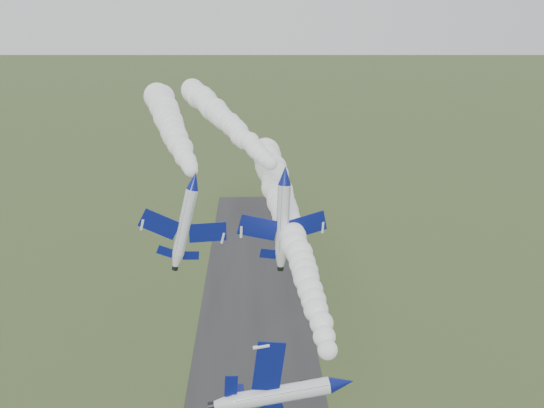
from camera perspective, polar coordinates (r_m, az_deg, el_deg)
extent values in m
cylinder|color=white|center=(50.95, 6.55, -16.41)|extent=(2.21, 7.83, 1.53)
cone|color=white|center=(54.80, 5.39, -13.73)|extent=(1.67, 1.79, 1.53)
cylinder|color=black|center=(55.57, 5.19, -13.25)|extent=(0.82, 0.62, 0.78)
ellipsoid|color=black|center=(49.44, 7.72, -17.54)|extent=(1.25, 2.73, 1.02)
cube|color=navy|center=(50.01, 5.94, -13.40)|extent=(0.81, 2.25, 4.22)
cube|color=navy|center=(53.14, 6.46, -18.43)|extent=(0.81, 2.25, 4.22)
cube|color=navy|center=(53.33, 5.45, -12.85)|extent=(0.39, 1.04, 1.84)
cube|color=navy|center=(54.92, 5.72, -15.46)|extent=(0.39, 1.04, 1.84)
cube|color=navy|center=(54.10, 6.90, -14.05)|extent=(2.15, 1.65, 0.35)
cylinder|color=white|center=(72.07, -7.35, 2.19)|extent=(3.13, 8.44, 1.79)
cone|color=navy|center=(67.06, -7.00, 1.05)|extent=(2.12, 2.43, 1.79)
cone|color=white|center=(76.91, -7.64, 3.14)|extent=(2.06, 2.04, 1.79)
cylinder|color=black|center=(77.86, -7.69, 3.31)|extent=(0.99, 0.73, 0.91)
ellipsoid|color=black|center=(69.89, -7.12, 2.17)|extent=(1.65, 2.99, 1.19)
cube|color=navy|center=(72.55, -9.70, 2.65)|extent=(4.75, 3.06, 1.23)
cube|color=navy|center=(73.29, -5.17, 1.82)|extent=(4.75, 3.06, 1.23)
cube|color=navy|center=(75.88, -8.75, 3.20)|extent=(2.08, 1.39, 0.57)
cube|color=navy|center=(76.26, -6.44, 2.77)|extent=(2.08, 1.39, 0.57)
cube|color=navy|center=(75.55, -7.38, 3.86)|extent=(0.89, 1.66, 2.13)
cylinder|color=white|center=(73.57, 1.23, 2.71)|extent=(3.73, 9.06, 1.66)
cone|color=navy|center=(68.39, 2.60, 1.56)|extent=(2.17, 2.67, 1.66)
cone|color=white|center=(78.61, 0.08, 3.67)|extent=(2.07, 2.25, 1.66)
cylinder|color=black|center=(79.61, -0.13, 3.84)|extent=(0.97, 0.82, 0.84)
ellipsoid|color=black|center=(71.31, 1.79, 2.73)|extent=(1.80, 3.24, 1.11)
cube|color=navy|center=(73.54, -1.35, 2.68)|extent=(5.36, 3.64, 0.36)
cube|color=navy|center=(75.38, 3.35, 2.81)|extent=(5.36, 3.64, 0.36)
cube|color=navy|center=(77.27, -0.94, 3.48)|extent=(2.34, 1.64, 0.20)
cube|color=navy|center=(78.21, 1.47, 3.54)|extent=(2.34, 1.64, 0.20)
cube|color=navy|center=(77.18, 0.36, 4.46)|extent=(0.62, 1.71, 2.34)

